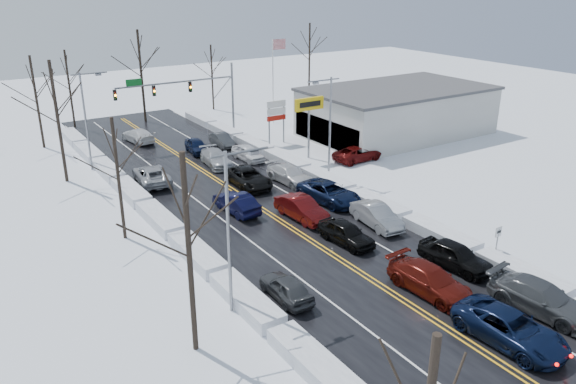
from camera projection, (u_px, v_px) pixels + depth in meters
ground at (316, 244)px, 37.79m from camera, size 160.00×160.00×0.00m
road_surface at (300, 233)px, 39.35m from camera, size 14.00×84.00×0.01m
snow_bank_left at (200, 262)px, 35.50m from camera, size 1.56×72.00×0.78m
snow_bank_right at (381, 210)px, 43.20m from camera, size 1.56×72.00×0.78m
traffic_signal_mast at (190, 91)px, 59.45m from camera, size 13.28×0.39×8.00m
tires_plus_sign at (309, 108)px, 53.81m from camera, size 3.20×0.34×6.00m
used_vehicles_sign at (276, 113)px, 59.12m from camera, size 2.20×0.22×4.65m
speed_limit_sign at (498, 237)px, 35.09m from camera, size 0.55×0.09×2.35m
flagpole at (274, 74)px, 66.80m from camera, size 1.87×1.20×10.00m
dealership_building at (397, 111)px, 63.05m from camera, size 20.40×12.40×5.30m
streetlight_ne at (328, 121)px, 47.89m from camera, size 3.20×0.25×9.00m
streetlight_sw at (231, 220)px, 28.53m from camera, size 3.20×0.25×9.00m
streetlight_nw at (87, 113)px, 50.44m from camera, size 3.20×0.25×9.00m
tree_left_b at (187, 217)px, 24.74m from camera, size 4.00×4.00×10.00m
tree_left_c at (116, 156)px, 36.57m from camera, size 3.40×3.40×8.50m
tree_left_d at (55, 98)px, 46.67m from camera, size 4.20×4.20×10.50m
tree_left_e at (34, 84)px, 56.51m from camera, size 3.80×3.80×9.50m
tree_far_b at (68, 74)px, 64.55m from camera, size 3.60×3.60×9.00m
tree_far_c at (140, 58)px, 66.53m from camera, size 4.40×4.40×11.00m
tree_far_d at (212, 65)px, 73.40m from camera, size 3.40×3.40×8.50m
tree_far_e at (310, 45)px, 81.39m from camera, size 4.20×4.20×10.50m
queued_car_2 at (508, 342)px, 27.76m from camera, size 2.92×5.83×1.59m
queued_car_3 at (429, 292)px, 32.07m from camera, size 2.50×5.54×1.57m
queued_car_4 at (346, 243)px, 37.95m from camera, size 2.15×4.57×1.51m
queued_car_5 at (302, 218)px, 41.78m from camera, size 2.00×5.00×1.62m
queued_car_6 at (249, 186)px, 48.19m from camera, size 2.85×5.66×1.54m
queued_car_7 at (216, 165)px, 53.36m from camera, size 2.62×5.19×1.45m
queued_car_8 at (197, 153)px, 57.20m from camera, size 2.16×4.33×1.42m
queued_car_11 at (539, 311)px, 30.29m from camera, size 2.96×5.90×1.64m
queued_car_12 at (454, 267)px, 34.83m from camera, size 2.44×4.95×1.63m
queued_car_13 at (376, 226)px, 40.59m from camera, size 2.16×4.91×1.57m
queued_car_14 at (329, 202)px, 44.87m from camera, size 3.27×5.96×1.58m
queued_car_15 at (290, 182)px, 49.01m from camera, size 2.42×5.21×1.48m
queued_car_16 at (248, 160)px, 54.93m from camera, size 1.95×4.32×1.44m
queued_car_17 at (222, 146)px, 59.44m from camera, size 1.51×4.08×1.33m
oncoming_car_0 at (237, 212)px, 42.92m from camera, size 1.94×4.78×1.54m
oncoming_car_1 at (153, 183)px, 48.82m from camera, size 3.26×5.84×1.55m
oncoming_car_2 at (139, 142)px, 60.85m from camera, size 2.66×5.24×1.46m
oncoming_car_3 at (286, 298)px, 31.51m from camera, size 1.72×4.06×1.37m
parked_car_0 at (357, 160)px, 54.79m from camera, size 5.20×2.56×1.42m
parked_car_1 at (350, 144)px, 60.05m from camera, size 2.73×5.78×1.63m
parked_car_2 at (316, 139)px, 62.00m from camera, size 1.96×4.57×1.54m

